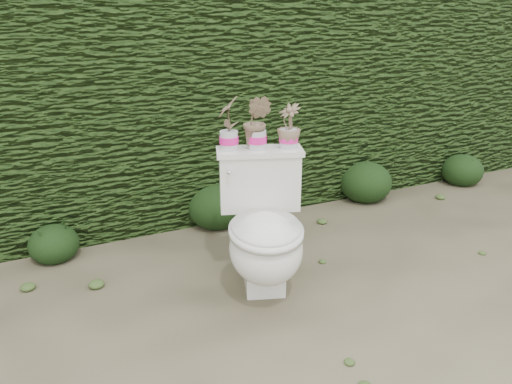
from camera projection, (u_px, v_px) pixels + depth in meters
name	position (u px, v px, depth m)	size (l,w,h in m)	color
ground	(293.00, 293.00, 2.88)	(60.00, 60.00, 0.00)	#726B4E
hedge	(199.00, 105.00, 3.94)	(8.00, 1.00, 1.60)	#2F4D19
toilet	(264.00, 232.00, 2.81)	(0.65, 0.79, 0.78)	silver
potted_plant_left	(229.00, 124.00, 2.81)	(0.16, 0.11, 0.30)	#307E27
potted_plant_center	(257.00, 124.00, 2.83)	(0.16, 0.13, 0.30)	#307E27
potted_plant_right	(289.00, 128.00, 2.85)	(0.14, 0.14, 0.24)	#307E27
liriope_clump_1	(53.00, 240.00, 3.23)	(0.32, 0.32, 0.26)	#1B3312
liriope_clump_2	(216.00, 203.00, 3.71)	(0.42, 0.42, 0.34)	#1B3312
liriope_clump_3	(366.00, 179.00, 4.19)	(0.44, 0.44, 0.35)	#1B3312
liriope_clump_4	(463.00, 167.00, 4.56)	(0.37, 0.37, 0.30)	#1B3312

